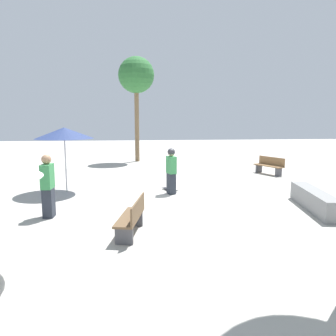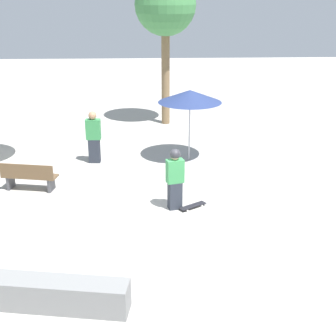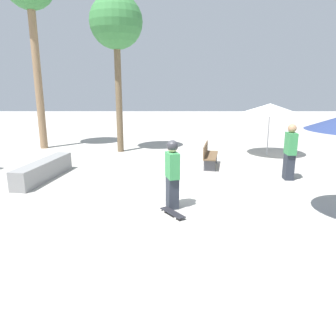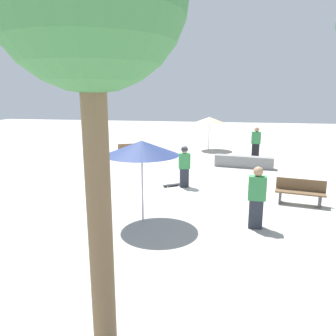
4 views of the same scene
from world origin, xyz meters
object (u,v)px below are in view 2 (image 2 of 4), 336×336
Objects in this scene: bench_far at (29,177)px; bystander_far at (94,137)px; skater_main at (175,177)px; palm_tree_far_back at (165,7)px; skateboard at (193,206)px; shade_umbrella_navy at (190,96)px; concrete_ledge at (50,294)px.

bystander_far reaches higher than bench_far.
skater_main is 0.27× the size of palm_tree_far_back.
bench_far is 0.94× the size of bystander_far.
skateboard is 4.83m from bystander_far.
shade_umbrella_navy is 1.37× the size of bystander_far.
skateboard is at bearing -177.48° from palm_tree_far_back.
concrete_ledge is 0.48× the size of palm_tree_far_back.
concrete_ledge is 13.66m from palm_tree_far_back.
bench_far is 5.73m from shade_umbrella_navy.
palm_tree_far_back reaches higher than bystander_far.
bench_far is 2.88m from bystander_far.
bench_far is at bearing 116.90° from shade_umbrella_navy.
skater_main is 9.41m from palm_tree_far_back.
bench_far is (1.40, 4.62, 0.37)m from skateboard.
concrete_ledge is 7.80m from bystander_far.
shade_umbrella_navy is at bearing -22.24° from concrete_ledge.
skateboard is at bearing -36.49° from concrete_ledge.
palm_tree_far_back is at bearing -11.78° from concrete_ledge.
skater_main is at bearing -7.57° from bench_far.
palm_tree_far_back is at bearing 7.45° from shade_umbrella_navy.
skater_main is 0.97m from skateboard.
concrete_ledge is 1.23× the size of shade_umbrella_navy.
bench_far is at bearing 129.91° from skateboard.
bench_far is 0.69× the size of shade_umbrella_navy.
concrete_ledge is (-4.06, 2.52, -0.61)m from skater_main.
shade_umbrella_navy reaches higher than concrete_ledge.
concrete_ledge is at bearing 157.76° from shade_umbrella_navy.
palm_tree_far_back is (8.55, -0.10, 3.93)m from skater_main.
bystander_far is (-0.15, 3.21, -1.32)m from shade_umbrella_navy.
palm_tree_far_back reaches higher than skater_main.
concrete_ledge reaches higher than skateboard.
bystander_far is (3.71, 2.98, 0.82)m from skateboard.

